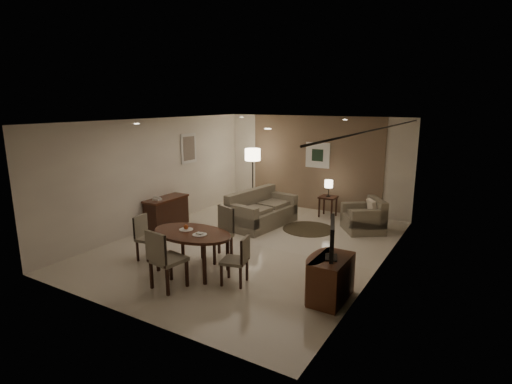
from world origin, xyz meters
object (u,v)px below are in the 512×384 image
Objects in this scene: dining_table at (193,251)px; chair_left at (150,238)px; chair_near at (168,259)px; console_desk at (167,212)px; chair_right at (234,260)px; side_table at (328,206)px; sofa at (262,208)px; tv_cabinet at (331,279)px; armchair at (363,215)px; floor_lamp at (253,179)px; chair_far at (217,234)px.

dining_table is 1.79× the size of chair_left.
chair_near is 1.41m from chair_left.
chair_near is (2.39, -2.50, 0.15)m from console_desk.
chair_left is at bearing -105.10° from chair_right.
sofa is at bearing -125.59° from side_table.
chair_near is 1.21× the size of chair_right.
armchair reaches higher than tv_cabinet.
side_table is at bearing 111.44° from tv_cabinet.
side_table is 0.32× the size of floor_lamp.
chair_right is (0.97, -0.06, 0.06)m from dining_table.
console_desk is 0.75× the size of dining_table.
armchair is (4.33, 2.18, 0.03)m from console_desk.
tv_cabinet is 5.79m from floor_lamp.
chair_left reaches higher than dining_table.
chair_far is 0.59× the size of floor_lamp.
console_desk is 1.33× the size of tv_cabinet.
console_desk is at bearing -132.68° from chair_right.
tv_cabinet reaches higher than side_table.
armchair is 0.51× the size of floor_lamp.
sofa reaches higher than dining_table.
chair_far is 1.33m from chair_left.
chair_left is 4.45m from floor_lamp.
console_desk is 4.31m from side_table.
console_desk is at bearing 24.50° from chair_left.
chair_right is (3.25, -1.81, 0.05)m from console_desk.
floor_lamp is at bearing -66.62° from chair_near.
chair_near reaches higher than console_desk.
sofa is 2.48m from armchair.
console_desk is 0.68× the size of floor_lamp.
side_table is (-0.11, 4.75, -0.15)m from chair_right.
sofa reaches higher than armchair.
chair_near is (-2.50, -1.00, 0.17)m from tv_cabinet.
floor_lamp is (-0.29, 4.42, 0.44)m from chair_left.
dining_table is 4.65m from floor_lamp.
tv_cabinet is at bearing -95.91° from chair_left.
chair_left reaches higher than console_desk.
armchair is 1.59× the size of side_table.
chair_right is 0.46× the size of sofa.
side_table is (1.15, 1.60, -0.16)m from sofa.
chair_near is at bearing -74.00° from floor_lamp.
sofa is (-0.39, 3.84, -0.08)m from chair_near.
armchair is at bearing 62.41° from dining_table.
armchair is at bearing 75.81° from chair_far.
floor_lamp is (-2.34, 4.47, 0.45)m from chair_right.
side_table is (3.14, 2.94, -0.09)m from console_desk.
armchair is (2.01, 3.24, -0.12)m from chair_far.
chair_right is at bearing -88.73° from side_table.
chair_right reaches higher than armchair.
chair_near is 1.11m from chair_right.
armchair is at bearing -48.39° from chair_left.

